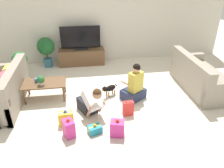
% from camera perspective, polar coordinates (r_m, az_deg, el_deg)
% --- Properties ---
extents(ground_plane, '(16.00, 16.00, 0.00)m').
position_cam_1_polar(ground_plane, '(5.19, -0.87, -4.27)').
color(ground_plane, beige).
extents(wall_back, '(8.40, 0.06, 2.60)m').
position_cam_1_polar(wall_back, '(7.15, -3.91, 16.13)').
color(wall_back, beige).
rests_on(wall_back, ground_plane).
extents(sofa_left, '(0.92, 1.90, 0.86)m').
position_cam_1_polar(sofa_left, '(5.51, -26.68, -1.82)').
color(sofa_left, gray).
rests_on(sofa_left, ground_plane).
extents(sofa_right, '(0.92, 1.90, 0.86)m').
position_cam_1_polar(sofa_right, '(5.99, 22.04, 1.51)').
color(sofa_right, gray).
rests_on(sofa_right, ground_plane).
extents(coffee_table, '(1.00, 0.58, 0.42)m').
position_cam_1_polar(coffee_table, '(5.35, -17.23, -0.04)').
color(coffee_table, brown).
rests_on(coffee_table, ground_plane).
extents(tv_console, '(1.43, 0.48, 0.50)m').
position_cam_1_polar(tv_console, '(7.13, -7.90, 7.10)').
color(tv_console, brown).
rests_on(tv_console, ground_plane).
extents(tv, '(1.22, 0.20, 0.73)m').
position_cam_1_polar(tv, '(6.95, -8.21, 11.55)').
color(tv, black).
rests_on(tv, tv_console).
extents(potted_plant_corner_left, '(0.42, 0.42, 0.78)m').
position_cam_1_polar(potted_plant_corner_left, '(6.54, -22.76, 4.93)').
color(potted_plant_corner_left, '#4C4C51').
rests_on(potted_plant_corner_left, ground_plane).
extents(potted_plant_back_left, '(0.53, 0.53, 0.93)m').
position_cam_1_polar(potted_plant_back_left, '(7.04, -16.85, 8.99)').
color(potted_plant_back_left, '#336B84').
rests_on(potted_plant_back_left, ground_plane).
extents(person_kneeling, '(0.61, 0.78, 0.74)m').
position_cam_1_polar(person_kneeling, '(4.57, -5.53, -4.57)').
color(person_kneeling, '#23232D').
rests_on(person_kneeling, ground_plane).
extents(person_sitting, '(0.65, 0.63, 0.91)m').
position_cam_1_polar(person_sitting, '(5.11, 5.83, -0.67)').
color(person_sitting, '#283351').
rests_on(person_sitting, ground_plane).
extents(dog, '(0.42, 0.28, 0.30)m').
position_cam_1_polar(dog, '(5.27, -0.75, -1.21)').
color(dog, black).
rests_on(dog, ground_plane).
extents(gift_box_a, '(0.25, 0.29, 0.39)m').
position_cam_1_polar(gift_box_a, '(4.17, -11.20, -11.31)').
color(gift_box_a, '#CC3389').
rests_on(gift_box_a, ground_plane).
extents(gift_box_b, '(0.30, 0.26, 0.37)m').
position_cam_1_polar(gift_box_b, '(4.12, 1.38, -11.45)').
color(gift_box_b, '#CC3389').
rests_on(gift_box_b, ground_plane).
extents(gift_box_c, '(0.29, 0.25, 0.20)m').
position_cam_1_polar(gift_box_c, '(4.23, -4.50, -11.70)').
color(gift_box_c, teal).
rests_on(gift_box_c, ground_plane).
extents(gift_box_d, '(0.30, 0.18, 0.33)m').
position_cam_1_polar(gift_box_d, '(4.48, -11.92, -8.72)').
color(gift_box_d, yellow).
rests_on(gift_box_d, ground_plane).
extents(gift_bag_a, '(0.23, 0.16, 0.35)m').
position_cam_1_polar(gift_bag_a, '(4.64, 4.26, -6.32)').
color(gift_bag_a, red).
rests_on(gift_bag_a, ground_plane).
extents(mug, '(0.12, 0.08, 0.09)m').
position_cam_1_polar(mug, '(5.38, -19.17, 0.91)').
color(mug, '#386BAD').
rests_on(mug, coffee_table).
extents(tabletop_plant, '(0.17, 0.17, 0.22)m').
position_cam_1_polar(tabletop_plant, '(5.18, -18.09, 0.99)').
color(tabletop_plant, beige).
rests_on(tabletop_plant, coffee_table).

